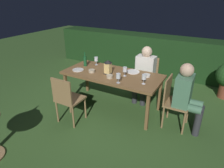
% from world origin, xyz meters
% --- Properties ---
extents(ground_plane, '(16.00, 16.00, 0.00)m').
position_xyz_m(ground_plane, '(0.00, 0.00, 0.00)').
color(ground_plane, '#385B28').
extents(dining_table, '(1.85, 0.84, 0.73)m').
position_xyz_m(dining_table, '(0.00, 0.00, 0.68)').
color(dining_table, brown).
rests_on(dining_table, ground).
extents(chair_side_right_b, '(0.42, 0.40, 0.87)m').
position_xyz_m(chair_side_right_b, '(0.42, 0.81, 0.49)').
color(chair_side_right_b, '#937047').
rests_on(chair_side_right_b, ground).
extents(person_in_cream, '(0.38, 0.47, 1.15)m').
position_xyz_m(person_in_cream, '(0.42, 0.62, 0.64)').
color(person_in_cream, white).
rests_on(person_in_cream, ground).
extents(chair_head_far, '(0.40, 0.42, 0.87)m').
position_xyz_m(chair_head_far, '(1.18, 0.00, 0.49)').
color(chair_head_far, '#937047').
rests_on(chair_head_far, ground).
extents(person_in_green, '(0.48, 0.38, 1.15)m').
position_xyz_m(person_in_green, '(1.37, 0.00, 0.64)').
color(person_in_green, '#4C7A5B').
rests_on(person_in_green, ground).
extents(chair_side_left_a, '(0.42, 0.40, 0.87)m').
position_xyz_m(chair_side_left_a, '(-0.42, -0.81, 0.49)').
color(chair_side_left_a, '#937047').
rests_on(chair_side_left_a, ground).
extents(lantern_centerpiece, '(0.15, 0.15, 0.27)m').
position_xyz_m(lantern_centerpiece, '(-0.06, -0.05, 0.88)').
color(lantern_centerpiece, black).
rests_on(lantern_centerpiece, dining_table).
extents(green_bottle_on_table, '(0.07, 0.07, 0.29)m').
position_xyz_m(green_bottle_on_table, '(-0.69, 0.10, 0.84)').
color(green_bottle_on_table, '#195128').
rests_on(green_bottle_on_table, dining_table).
extents(wine_glass_a, '(0.08, 0.08, 0.17)m').
position_xyz_m(wine_glass_a, '(-0.53, 0.27, 0.85)').
color(wine_glass_a, silver).
rests_on(wine_glass_a, dining_table).
extents(wine_glass_b, '(0.08, 0.08, 0.17)m').
position_xyz_m(wine_glass_b, '(0.30, -0.32, 0.85)').
color(wine_glass_b, silver).
rests_on(wine_glass_b, dining_table).
extents(wine_glass_c, '(0.08, 0.08, 0.17)m').
position_xyz_m(wine_glass_c, '(0.69, -0.15, 0.85)').
color(wine_glass_c, silver).
rests_on(wine_glass_c, dining_table).
extents(wine_glass_d, '(0.08, 0.08, 0.17)m').
position_xyz_m(wine_glass_d, '(0.26, 0.01, 0.85)').
color(wine_glass_d, silver).
rests_on(wine_glass_d, dining_table).
extents(plate_a, '(0.22, 0.22, 0.01)m').
position_xyz_m(plate_a, '(-0.66, -0.18, 0.74)').
color(plate_a, silver).
rests_on(plate_a, dining_table).
extents(plate_b, '(0.25, 0.25, 0.01)m').
position_xyz_m(plate_b, '(0.32, 0.26, 0.74)').
color(plate_b, white).
rests_on(plate_b, dining_table).
extents(bowl_olives, '(0.13, 0.13, 0.04)m').
position_xyz_m(bowl_olives, '(0.62, 0.17, 0.75)').
color(bowl_olives, silver).
rests_on(bowl_olives, dining_table).
extents(bowl_bread, '(0.12, 0.12, 0.06)m').
position_xyz_m(bowl_bread, '(-0.37, -0.14, 0.76)').
color(bowl_bread, '#BCAD8E').
rests_on(bowl_bread, dining_table).
extents(bowl_salad, '(0.11, 0.11, 0.06)m').
position_xyz_m(bowl_salad, '(0.07, -0.21, 0.76)').
color(bowl_salad, '#BCAD8E').
rests_on(bowl_salad, dining_table).
extents(hedge_backdrop, '(5.99, 0.67, 1.03)m').
position_xyz_m(hedge_backdrop, '(0.00, 2.38, 0.51)').
color(hedge_backdrop, '#193816').
rests_on(hedge_backdrop, ground).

